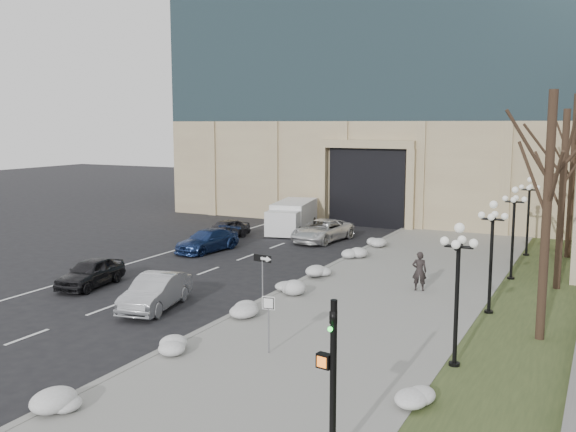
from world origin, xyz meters
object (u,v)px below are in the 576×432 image
at_px(car_a, 91,273).
at_px(lamppost_a, 458,276).
at_px(lamppost_c, 514,220).
at_px(lamppost_d, 529,206).
at_px(keep_sign, 268,313).
at_px(car_d, 322,231).
at_px(car_e, 225,229).
at_px(car_b, 156,292).
at_px(pedestrian, 419,271).
at_px(traffic_signal, 332,384).
at_px(box_truck, 292,217).
at_px(one_way_sign, 265,266).
at_px(car_c, 207,241).
at_px(lamppost_b, 492,242).

height_order(car_a, lamppost_a, lamppost_a).
distance_m(lamppost_c, lamppost_d, 6.50).
distance_m(car_a, keep_sign, 12.96).
height_order(car_d, car_e, car_d).
xyz_separation_m(car_b, pedestrian, (9.35, 7.55, 0.31)).
xyz_separation_m(traffic_signal, lamppost_a, (1.27, 7.22, 1.12)).
xyz_separation_m(car_d, pedestrian, (9.33, -10.11, 0.31)).
height_order(box_truck, one_way_sign, one_way_sign).
bearing_deg(lamppost_c, box_truck, 152.49).
bearing_deg(lamppost_a, car_b, 175.10).
relative_size(car_a, keep_sign, 1.94).
bearing_deg(pedestrian, keep_sign, 64.02).
bearing_deg(box_truck, pedestrian, -56.83).
xyz_separation_m(car_c, lamppost_c, (17.83, 0.54, 2.40)).
height_order(pedestrian, lamppost_d, lamppost_d).
xyz_separation_m(car_b, car_d, (0.02, 17.66, -0.00)).
distance_m(lamppost_b, lamppost_d, 13.00).
relative_size(car_b, car_d, 0.85).
height_order(lamppost_a, lamppost_c, same).
bearing_deg(lamppost_c, car_d, 155.82).
height_order(car_c, car_e, car_c).
bearing_deg(traffic_signal, lamppost_c, 96.23).
height_order(car_d, pedestrian, pedestrian).
bearing_deg(car_d, car_c, -120.50).
xyz_separation_m(box_truck, lamppost_c, (16.47, -8.57, 2.04)).
height_order(car_e, pedestrian, pedestrian).
height_order(box_truck, lamppost_c, lamppost_c).
bearing_deg(car_c, lamppost_a, -26.69).
bearing_deg(car_c, car_d, 59.90).
xyz_separation_m(box_truck, lamppost_a, (16.47, -21.57, 2.04)).
bearing_deg(car_a, car_b, -24.57).
relative_size(car_a, traffic_signal, 1.03).
bearing_deg(lamppost_d, car_c, -158.45).
distance_m(car_b, lamppost_d, 22.57).
distance_m(traffic_signal, lamppost_b, 13.82).
bearing_deg(pedestrian, one_way_sign, 37.75).
bearing_deg(traffic_signal, box_truck, 127.65).
bearing_deg(keep_sign, box_truck, 104.45).
relative_size(car_e, box_truck, 0.55).
height_order(car_a, keep_sign, keep_sign).
xyz_separation_m(pedestrian, lamppost_d, (3.51, 10.84, 2.03)).
xyz_separation_m(car_e, pedestrian, (15.69, -8.07, 0.38)).
bearing_deg(car_a, lamppost_c, 22.25).
relative_size(car_a, lamppost_a, 0.85).
relative_size(car_c, lamppost_b, 0.98).
bearing_deg(car_b, car_d, 77.46).
distance_m(lamppost_a, lamppost_b, 6.50).
bearing_deg(keep_sign, lamppost_d, 64.53).
relative_size(car_e, lamppost_b, 0.82).
distance_m(car_c, lamppost_d, 19.32).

